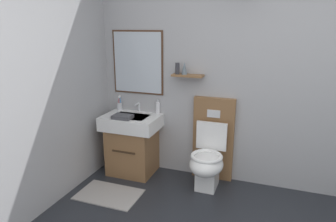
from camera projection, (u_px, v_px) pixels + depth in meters
wall_back at (279, 68)px, 3.21m from camera, size 4.43×0.61×2.71m
bath_mat at (109, 194)px, 3.31m from camera, size 0.68×0.44×0.01m
vanity_sink_left at (133, 142)px, 3.76m from camera, size 0.68×0.51×0.74m
tap_on_left_sink at (138, 106)px, 3.81m from camera, size 0.03×0.13×0.11m
toilet at (210, 154)px, 3.45m from camera, size 0.48×0.62×1.00m
toothbrush_cup at (120, 106)px, 3.89m from camera, size 0.07×0.07×0.20m
soap_dispenser at (158, 108)px, 3.72m from camera, size 0.06×0.06×0.18m
folded_hand_towel at (123, 117)px, 3.53m from camera, size 0.22×0.16×0.04m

